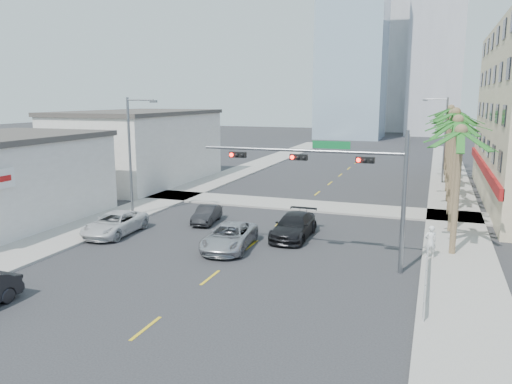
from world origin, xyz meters
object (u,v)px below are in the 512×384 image
(car_lane_right, at_px, (294,226))
(traffic_signal_mast, at_px, (341,174))
(car_lane_left, at_px, (207,214))
(car_parked_far, at_px, (115,224))
(pedestrian, at_px, (430,242))
(car_lane_center, at_px, (229,237))

(car_lane_right, bearing_deg, traffic_signal_mast, -50.75)
(traffic_signal_mast, distance_m, car_lane_left, 13.21)
(car_parked_far, bearing_deg, car_lane_left, 45.93)
(traffic_signal_mast, xyz_separation_m, pedestrian, (4.61, 2.76, -3.99))
(car_lane_center, bearing_deg, car_parked_far, 171.48)
(car_lane_left, bearing_deg, traffic_signal_mast, -37.89)
(car_lane_left, xyz_separation_m, pedestrian, (15.39, -3.45, 0.45))
(car_lane_left, relative_size, car_lane_right, 0.71)
(car_parked_far, height_order, car_lane_left, car_parked_far)
(traffic_signal_mast, xyz_separation_m, car_lane_center, (-6.78, 0.94, -4.31))
(car_lane_left, relative_size, car_lane_center, 0.70)
(car_parked_far, relative_size, car_lane_right, 0.99)
(pedestrian, bearing_deg, traffic_signal_mast, 11.17)
(car_parked_far, bearing_deg, traffic_signal_mast, -7.11)
(car_lane_left, xyz_separation_m, car_lane_right, (7.00, -1.61, 0.15))
(car_lane_left, distance_m, pedestrian, 15.78)
(car_lane_center, xyz_separation_m, car_lane_right, (3.00, 3.66, 0.03))
(traffic_signal_mast, height_order, car_parked_far, traffic_signal_mast)
(car_lane_center, distance_m, pedestrian, 11.54)
(traffic_signal_mast, relative_size, car_parked_far, 2.09)
(traffic_signal_mast, height_order, car_lane_center, traffic_signal_mast)
(car_lane_center, bearing_deg, traffic_signal_mast, -14.04)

